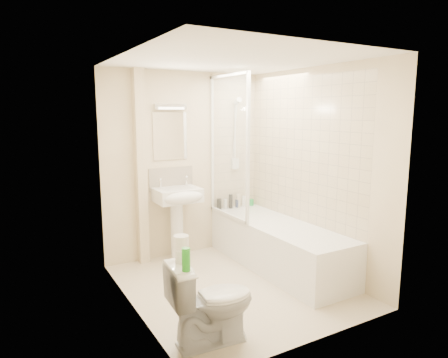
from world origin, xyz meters
TOP-DOWN VIEW (x-y plane):
  - floor at (0.00, 0.00)m, footprint 2.50×2.50m
  - wall_back at (0.00, 1.25)m, footprint 2.20×0.02m
  - wall_left at (-1.10, 0.00)m, footprint 0.02×2.50m
  - wall_right at (1.10, 0.00)m, footprint 0.02×2.50m
  - ceiling at (0.00, 0.00)m, footprint 2.20×2.50m
  - tile_back at (0.75, 1.24)m, footprint 0.70×0.01m
  - tile_right at (1.09, 0.20)m, footprint 0.01×2.10m
  - pipe_boxing at (-0.62, 1.19)m, footprint 0.12×0.12m
  - splashback at (-0.20, 1.24)m, footprint 0.60×0.02m
  - mirror at (-0.20, 1.24)m, footprint 0.46×0.01m
  - strip_light at (-0.20, 1.22)m, footprint 0.42×0.07m
  - bathtub at (0.75, 0.20)m, footprint 0.70×2.10m
  - shower_screen at (0.40, 0.80)m, footprint 0.04×0.92m
  - shower_fixture at (0.75, 1.19)m, footprint 0.10×0.16m
  - pedestal_sink at (-0.20, 1.01)m, footprint 0.55×0.50m
  - bottle_black_a at (0.46, 1.16)m, footprint 0.07×0.07m
  - bottle_white_a at (0.56, 1.16)m, footprint 0.05×0.05m
  - bottle_black_b at (0.65, 1.16)m, footprint 0.05×0.05m
  - bottle_blue at (0.76, 1.16)m, footprint 0.06×0.06m
  - bottle_cream at (0.78, 1.16)m, footprint 0.07×0.07m
  - bottle_white_b at (0.87, 1.16)m, footprint 0.05×0.05m
  - bottle_green at (1.00, 1.16)m, footprint 0.07×0.07m
  - toilet at (-0.72, -0.84)m, footprint 0.52×0.77m
  - toilet_roll_lower at (-0.95, -0.77)m, footprint 0.11×0.11m
  - toilet_roll_upper at (-0.93, -0.74)m, footprint 0.12×0.12m
  - green_bottle at (-0.99, -0.95)m, footprint 0.06×0.06m

SIDE VIEW (x-z plane):
  - floor at x=0.00m, z-range 0.00..0.00m
  - bathtub at x=0.75m, z-range 0.01..0.56m
  - toilet at x=-0.72m, z-range 0.00..0.72m
  - bottle_green at x=1.00m, z-range 0.55..0.64m
  - bottle_blue at x=0.76m, z-range 0.55..0.66m
  - bottle_white_a at x=0.56m, z-range 0.55..0.69m
  - bottle_white_b at x=0.87m, z-range 0.55..0.70m
  - bottle_black_a at x=0.46m, z-range 0.55..0.71m
  - bottle_cream at x=0.78m, z-range 0.55..0.74m
  - bottle_black_b at x=0.65m, z-range 0.55..0.75m
  - pedestal_sink at x=-0.20m, z-range 0.22..1.28m
  - toilet_roll_lower at x=-0.95m, z-range 0.72..0.82m
  - green_bottle at x=-0.99m, z-range 0.72..0.89m
  - toilet_roll_upper at x=-0.93m, z-range 0.82..0.92m
  - splashback at x=-0.20m, z-range 0.88..1.18m
  - wall_back at x=0.00m, z-range 0.00..2.40m
  - wall_left at x=-1.10m, z-range 0.00..2.40m
  - wall_right at x=1.10m, z-range 0.00..2.40m
  - pipe_boxing at x=-0.62m, z-range 0.00..2.40m
  - tile_back at x=0.75m, z-range 0.55..2.30m
  - tile_right at x=1.09m, z-range 0.55..2.30m
  - shower_screen at x=0.40m, z-range 0.55..2.35m
  - shower_fixture at x=0.75m, z-range 1.05..2.04m
  - mirror at x=-0.20m, z-range 1.28..1.88m
  - strip_light at x=-0.20m, z-range 1.92..1.98m
  - ceiling at x=0.00m, z-range 2.39..2.41m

